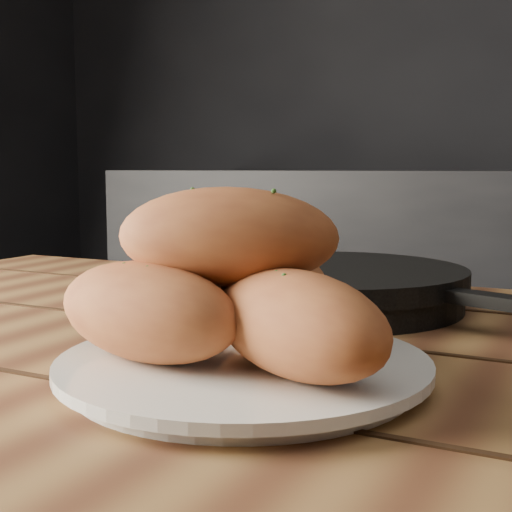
{
  "coord_description": "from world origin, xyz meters",
  "views": [
    {
      "loc": [
        -0.35,
        0.09,
        0.9
      ],
      "look_at": [
        -0.58,
        0.55,
        0.84
      ],
      "focal_mm": 50.0,
      "sensor_mm": 36.0,
      "label": 1
    }
  ],
  "objects_px": {
    "table": "(251,487)",
    "plate": "(244,369)",
    "skillet": "(330,286)",
    "bread_rolls": "(234,292)"
  },
  "relations": [
    {
      "from": "bread_rolls",
      "to": "table",
      "type": "bearing_deg",
      "value": 101.34
    },
    {
      "from": "plate",
      "to": "bread_rolls",
      "type": "distance_m",
      "value": 0.06
    },
    {
      "from": "table",
      "to": "plate",
      "type": "bearing_deg",
      "value": -70.2
    },
    {
      "from": "bread_rolls",
      "to": "skillet",
      "type": "bearing_deg",
      "value": 97.57
    },
    {
      "from": "table",
      "to": "skillet",
      "type": "distance_m",
      "value": 0.28
    },
    {
      "from": "table",
      "to": "bread_rolls",
      "type": "height_order",
      "value": "bread_rolls"
    },
    {
      "from": "plate",
      "to": "bread_rolls",
      "type": "height_order",
      "value": "bread_rolls"
    },
    {
      "from": "plate",
      "to": "skillet",
      "type": "bearing_deg",
      "value": 98.77
    },
    {
      "from": "table",
      "to": "plate",
      "type": "distance_m",
      "value": 0.12
    },
    {
      "from": "plate",
      "to": "skillet",
      "type": "relative_size",
      "value": 0.63
    }
  ]
}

